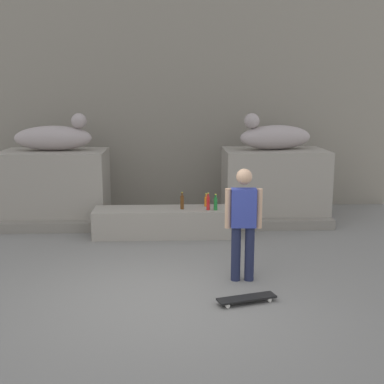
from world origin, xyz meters
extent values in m
plane|color=slate|center=(0.00, 0.00, 0.00)|extent=(40.00, 40.00, 0.00)
cube|color=gray|center=(0.00, 5.92, 3.04)|extent=(10.84, 0.60, 6.08)
cube|color=gray|center=(-2.34, 4.20, 0.77)|extent=(2.16, 1.35, 1.54)
cube|color=gray|center=(2.34, 4.20, 0.77)|extent=(2.16, 1.35, 1.54)
ellipsoid|color=#A29592|center=(-2.34, 4.20, 1.80)|extent=(1.61, 0.60, 0.52)
sphere|color=#A29592|center=(-1.79, 4.21, 2.15)|extent=(0.32, 0.32, 0.32)
ellipsoid|color=#A29592|center=(2.34, 4.20, 1.80)|extent=(1.69, 0.91, 0.52)
sphere|color=#A29592|center=(1.81, 4.07, 2.15)|extent=(0.32, 0.32, 0.32)
cube|color=gray|center=(0.00, 3.01, 0.27)|extent=(2.75, 0.71, 0.54)
cylinder|color=#1E233F|center=(1.06, 0.60, 0.41)|extent=(0.14, 0.14, 0.82)
cylinder|color=#1E233F|center=(1.26, 0.60, 0.41)|extent=(0.14, 0.14, 0.82)
cube|color=#333F99|center=(1.16, 0.60, 1.10)|extent=(0.37, 0.22, 0.56)
sphere|color=tan|center=(1.16, 0.60, 1.55)|extent=(0.23, 0.23, 0.23)
cylinder|color=tan|center=(0.93, 0.61, 1.09)|extent=(0.09, 0.09, 0.58)
cylinder|color=tan|center=(1.38, 0.59, 1.09)|extent=(0.09, 0.09, 0.58)
cube|color=black|center=(1.10, -0.22, 0.07)|extent=(0.82, 0.42, 0.02)
cylinder|color=white|center=(1.37, -0.07, 0.03)|extent=(0.06, 0.04, 0.06)
cylinder|color=white|center=(1.41, -0.20, 0.03)|extent=(0.06, 0.04, 0.06)
cylinder|color=white|center=(0.79, -0.24, 0.03)|extent=(0.06, 0.04, 0.06)
cylinder|color=white|center=(0.83, -0.37, 0.03)|extent=(0.06, 0.04, 0.06)
cylinder|color=#1E722D|center=(0.95, 2.85, 0.66)|extent=(0.07, 0.07, 0.24)
cylinder|color=#1E722D|center=(0.95, 2.85, 0.81)|extent=(0.03, 0.03, 0.06)
cylinder|color=yellow|center=(0.95, 2.85, 0.84)|extent=(0.04, 0.04, 0.01)
cylinder|color=red|center=(0.81, 2.87, 0.67)|extent=(0.07, 0.07, 0.26)
cylinder|color=red|center=(0.81, 2.87, 0.83)|extent=(0.03, 0.03, 0.06)
cylinder|color=yellow|center=(0.81, 2.87, 0.86)|extent=(0.04, 0.04, 0.01)
cylinder|color=#593314|center=(0.32, 2.97, 0.67)|extent=(0.07, 0.07, 0.26)
cylinder|color=#593314|center=(0.32, 2.97, 0.83)|extent=(0.03, 0.03, 0.06)
cylinder|color=yellow|center=(0.32, 2.97, 0.86)|extent=(0.04, 0.04, 0.01)
cylinder|color=orange|center=(0.80, 3.18, 0.63)|extent=(0.07, 0.07, 0.19)
cylinder|color=orange|center=(0.80, 3.18, 0.75)|extent=(0.03, 0.03, 0.06)
cylinder|color=yellow|center=(0.80, 3.18, 0.79)|extent=(0.04, 0.04, 0.01)
cube|color=gray|center=(0.00, 3.51, 0.10)|extent=(6.85, 0.50, 0.20)
camera|label=1|loc=(0.12, -6.43, 2.73)|focal=47.12mm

